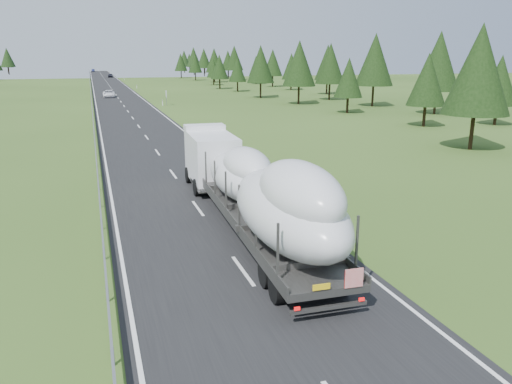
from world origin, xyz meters
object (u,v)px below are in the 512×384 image
object	(u,v)px
distant_van	(109,94)
distant_car_dark	(110,75)
boat_truck	(255,185)
distant_car_blue	(93,70)
highway_sign	(166,95)

from	to	relation	value
distant_van	distant_car_dark	size ratio (longest dim) A/B	1.17
distant_van	boat_truck	bearing A→B (deg)	-85.53
distant_van	distant_car_dark	xyz separation A→B (m)	(4.45, 103.09, 0.03)
boat_truck	distant_car_dark	size ratio (longest dim) A/B	4.77
boat_truck	distant_car_blue	xyz separation A→B (m)	(-4.96, 272.08, -1.73)
highway_sign	boat_truck	bearing A→B (deg)	-94.59
distant_van	distant_car_dark	world-z (taller)	distant_car_dark
distant_van	highway_sign	bearing A→B (deg)	-65.64
boat_truck	distant_car_blue	world-z (taller)	boat_truck
distant_van	distant_car_blue	distance (m)	183.31
distant_car_blue	boat_truck	bearing A→B (deg)	-88.14
boat_truck	distant_car_dark	distance (m)	191.88
distant_car_dark	distant_car_blue	xyz separation A→B (m)	(-5.89, 80.21, -0.03)
distant_car_dark	boat_truck	bearing A→B (deg)	-84.67
distant_van	distant_car_blue	xyz separation A→B (m)	(-1.43, 183.31, 0.01)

